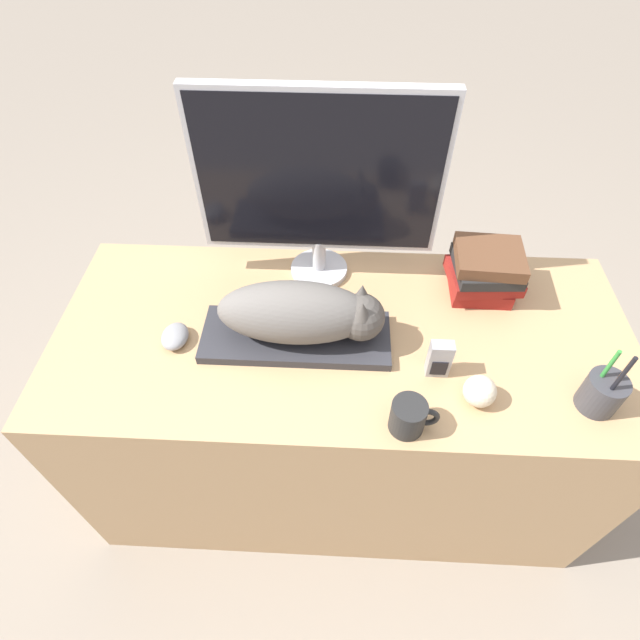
{
  "coord_description": "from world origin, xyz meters",
  "views": [
    {
      "loc": [
        -0.02,
        -0.49,
        1.69
      ],
      "look_at": [
        -0.06,
        0.3,
        0.8
      ],
      "focal_mm": 28.0,
      "sensor_mm": 36.0,
      "label": 1
    }
  ],
  "objects": [
    {
      "name": "monitor",
      "position": [
        -0.07,
        0.54,
        1.03
      ],
      "size": [
        0.59,
        0.16,
        0.52
      ],
      "color": "#B7B7BC",
      "rests_on": "desk"
    },
    {
      "name": "keyboard",
      "position": [
        -0.12,
        0.29,
        0.75
      ],
      "size": [
        0.46,
        0.17,
        0.02
      ],
      "color": "#2D2D33",
      "rests_on": "desk"
    },
    {
      "name": "pen_cup",
      "position": [
        0.56,
        0.13,
        0.78
      ],
      "size": [
        0.09,
        0.09,
        0.2
      ],
      "color": "#38383D",
      "rests_on": "desk"
    },
    {
      "name": "phone",
      "position": [
        0.22,
        0.2,
        0.79
      ],
      "size": [
        0.05,
        0.03,
        0.1
      ],
      "color": "#99999E",
      "rests_on": "desk"
    },
    {
      "name": "computer_mouse",
      "position": [
        -0.41,
        0.27,
        0.76
      ],
      "size": [
        0.07,
        0.09,
        0.04
      ],
      "color": "gray",
      "rests_on": "desk"
    },
    {
      "name": "book_stack",
      "position": [
        0.36,
        0.48,
        0.81
      ],
      "size": [
        0.19,
        0.17,
        0.14
      ],
      "color": "maroon",
      "rests_on": "desk"
    },
    {
      "name": "cat",
      "position": [
        -0.09,
        0.29,
        0.84
      ],
      "size": [
        0.39,
        0.15,
        0.15
      ],
      "color": "#66605B",
      "rests_on": "keyboard"
    },
    {
      "name": "coffee_mug",
      "position": [
        0.14,
        0.06,
        0.78
      ],
      "size": [
        0.1,
        0.08,
        0.08
      ],
      "color": "black",
      "rests_on": "desk"
    },
    {
      "name": "desk",
      "position": [
        0.0,
        0.31,
        0.37
      ],
      "size": [
        1.46,
        0.63,
        0.74
      ],
      "color": "tan",
      "rests_on": "ground_plane"
    },
    {
      "name": "baseball",
      "position": [
        0.3,
        0.13,
        0.77
      ],
      "size": [
        0.07,
        0.07,
        0.07
      ],
      "color": "beige",
      "rests_on": "desk"
    },
    {
      "name": "ground_plane",
      "position": [
        0.0,
        0.0,
        0.0
      ],
      "size": [
        12.0,
        12.0,
        0.0
      ],
      "primitive_type": "plane",
      "color": "gray"
    }
  ]
}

